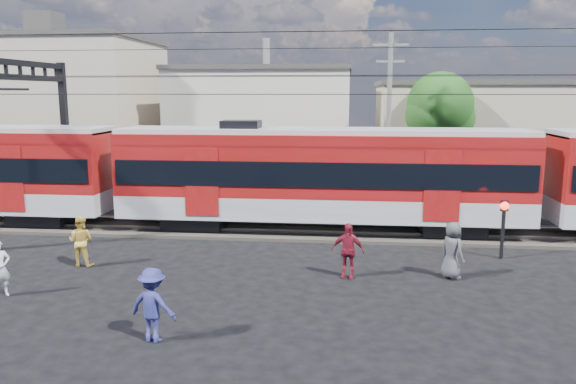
{
  "coord_description": "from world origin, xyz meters",
  "views": [
    {
      "loc": [
        3.96,
        -14.08,
        5.57
      ],
      "look_at": [
        1.92,
        5.0,
        2.16
      ],
      "focal_mm": 35.0,
      "sensor_mm": 36.0,
      "label": 1
    }
  ],
  "objects": [
    {
      "name": "ground",
      "position": [
        0.0,
        0.0,
        0.0
      ],
      "size": [
        120.0,
        120.0,
        0.0
      ],
      "primitive_type": "plane",
      "color": "black",
      "rests_on": "ground"
    },
    {
      "name": "commuter_train",
      "position": [
        3.14,
        8.0,
        2.4
      ],
      "size": [
        50.3,
        3.08,
        4.17
      ],
      "color": "black",
      "rests_on": "ground"
    },
    {
      "name": "rail_far",
      "position": [
        0.0,
        8.75,
        0.18
      ],
      "size": [
        70.0,
        0.12,
        0.12
      ],
      "primitive_type": "cube",
      "color": "#59544C",
      "rests_on": "track_bed"
    },
    {
      "name": "pedestrian_d",
      "position": [
        4.02,
        2.42,
        0.85
      ],
      "size": [
        1.06,
        0.6,
        1.71
      ],
      "primitive_type": "imported",
      "rotation": [
        0.0,
        0.0,
        -0.2
      ],
      "color": "maroon",
      "rests_on": "ground"
    },
    {
      "name": "building_mideast",
      "position": [
        14.0,
        24.0,
        3.16
      ],
      "size": [
        16.32,
        10.2,
        6.3
      ],
      "color": "tan",
      "rests_on": "ground"
    },
    {
      "name": "crossing_signal",
      "position": [
        9.22,
        4.98,
        1.4
      ],
      "size": [
        0.29,
        0.29,
        2.02
      ],
      "color": "black",
      "rests_on": "ground"
    },
    {
      "name": "catenary",
      "position": [
        -8.65,
        8.0,
        5.14
      ],
      "size": [
        70.0,
        9.3,
        7.52
      ],
      "color": "black",
      "rests_on": "ground"
    },
    {
      "name": "tree_near",
      "position": [
        9.19,
        18.09,
        4.66
      ],
      "size": [
        3.82,
        3.64,
        6.72
      ],
      "color": "#382619",
      "rests_on": "ground"
    },
    {
      "name": "building_midwest",
      "position": [
        -2.0,
        27.0,
        3.66
      ],
      "size": [
        12.24,
        12.24,
        7.3
      ],
      "color": "beige",
      "rests_on": "ground"
    },
    {
      "name": "track_bed",
      "position": [
        0.0,
        8.0,
        0.06
      ],
      "size": [
        70.0,
        3.4,
        0.12
      ],
      "primitive_type": "cube",
      "color": "#2D2823",
      "rests_on": "ground"
    },
    {
      "name": "pedestrian_c",
      "position": [
        -0.34,
        -2.5,
        0.86
      ],
      "size": [
        1.23,
        0.88,
        1.72
      ],
      "primitive_type": "imported",
      "rotation": [
        0.0,
        0.0,
        2.9
      ],
      "color": "navy",
      "rests_on": "ground"
    },
    {
      "name": "utility_pole_mid",
      "position": [
        6.0,
        15.0,
        4.53
      ],
      "size": [
        1.8,
        0.24,
        8.5
      ],
      "color": "slate",
      "rests_on": "ground"
    },
    {
      "name": "pedestrian_e",
      "position": [
        7.16,
        2.72,
        0.88
      ],
      "size": [
        0.93,
        1.02,
        1.75
      ],
      "primitive_type": "imported",
      "rotation": [
        0.0,
        0.0,
        2.15
      ],
      "color": "#444448",
      "rests_on": "ground"
    },
    {
      "name": "pedestrian_b",
      "position": [
        -4.58,
        2.7,
        0.83
      ],
      "size": [
        0.82,
        0.64,
        1.66
      ],
      "primitive_type": "imported",
      "rotation": [
        0.0,
        0.0,
        3.12
      ],
      "color": "gold",
      "rests_on": "ground"
    },
    {
      "name": "building_west",
      "position": [
        -17.0,
        24.0,
        4.66
      ],
      "size": [
        14.28,
        10.2,
        9.3
      ],
      "color": "tan",
      "rests_on": "ground"
    },
    {
      "name": "rail_near",
      "position": [
        0.0,
        7.25,
        0.18
      ],
      "size": [
        70.0,
        0.12,
        0.12
      ],
      "primitive_type": "cube",
      "color": "#59544C",
      "rests_on": "track_bed"
    }
  ]
}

